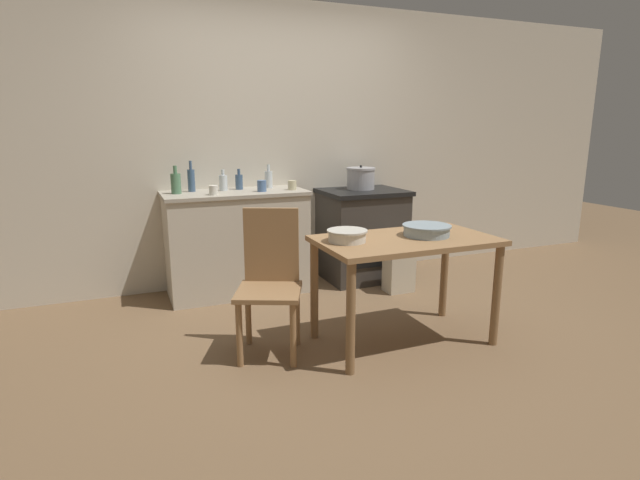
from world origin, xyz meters
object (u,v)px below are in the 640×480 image
at_px(cup_right, 292,185).
at_px(flour_sack, 399,269).
at_px(stove, 362,234).
at_px(cup_center_right, 262,186).
at_px(cup_mid_right, 214,190).
at_px(mixing_bowl_large, 347,235).
at_px(bottle_far_left, 223,182).
at_px(bottle_left, 191,180).
at_px(stock_pot, 361,178).
at_px(bottle_mid_left, 176,183).
at_px(bottle_center, 269,179).
at_px(bottle_center_left, 239,181).
at_px(mixing_bowl_small, 427,230).
at_px(work_table, 405,253).
at_px(chair, 270,279).

bearing_deg(cup_right, flour_sack, -27.54).
bearing_deg(stove, cup_center_right, -176.32).
distance_m(cup_mid_right, cup_right, 0.70).
height_order(mixing_bowl_large, bottle_far_left, bottle_far_left).
xyz_separation_m(stove, cup_center_right, (-1.00, -0.06, 0.52)).
bearing_deg(stove, bottle_left, 174.10).
bearing_deg(stock_pot, cup_right, -171.24).
xyz_separation_m(flour_sack, bottle_left, (-1.68, 0.66, 0.80)).
distance_m(bottle_mid_left, bottle_center, 0.82).
relative_size(stove, bottle_center_left, 4.79).
xyz_separation_m(mixing_bowl_large, bottle_far_left, (-0.47, 1.50, 0.20)).
bearing_deg(cup_center_right, stove, 3.68).
bearing_deg(bottle_left, bottle_mid_left, -146.35).
height_order(bottle_center, cup_mid_right, bottle_center).
bearing_deg(cup_right, mixing_bowl_small, -70.66).
bearing_deg(flour_sack, mixing_bowl_small, -111.72).
bearing_deg(stove, bottle_far_left, 174.36).
relative_size(work_table, flour_sack, 2.81).
height_order(bottle_far_left, cup_center_right, bottle_far_left).
bearing_deg(bottle_far_left, cup_center_right, -33.50).
xyz_separation_m(chair, cup_mid_right, (-0.14, 1.09, 0.45)).
distance_m(stove, bottle_center, 1.05).
bearing_deg(bottle_center, bottle_mid_left, -174.45).
bearing_deg(mixing_bowl_large, cup_right, 86.10).
bearing_deg(bottle_far_left, bottle_center_left, 9.70).
relative_size(mixing_bowl_small, bottle_mid_left, 1.41).
distance_m(work_table, mixing_bowl_large, 0.44).
distance_m(bottle_far_left, cup_center_right, 0.35).
xyz_separation_m(flour_sack, bottle_mid_left, (-1.82, 0.57, 0.78)).
height_order(bottle_far_left, bottle_center_left, bottle_far_left).
distance_m(bottle_center, cup_center_right, 0.25).
bearing_deg(mixing_bowl_small, flour_sack, 68.28).
distance_m(mixing_bowl_small, bottle_far_left, 1.88).
relative_size(stock_pot, mixing_bowl_large, 1.06).
height_order(stock_pot, bottle_center_left, stock_pot).
distance_m(chair, bottle_center_left, 1.46).
relative_size(chair, bottle_mid_left, 4.05).
relative_size(flour_sack, bottle_left, 1.61).
height_order(flour_sack, bottle_left, bottle_left).
bearing_deg(flour_sack, cup_mid_right, 166.35).
xyz_separation_m(work_table, bottle_center_left, (-0.74, 1.58, 0.35)).
distance_m(stock_pot, bottle_far_left, 1.30).
relative_size(bottle_mid_left, cup_center_right, 2.44).
height_order(bottle_mid_left, bottle_center, bottle_mid_left).
relative_size(stove, stock_pot, 3.14).
bearing_deg(stock_pot, work_table, -105.62).
bearing_deg(bottle_center, mixing_bowl_large, -87.76).
height_order(bottle_left, cup_center_right, bottle_left).
distance_m(mixing_bowl_small, bottle_left, 2.07).
bearing_deg(bottle_center, bottle_far_left, -177.20).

